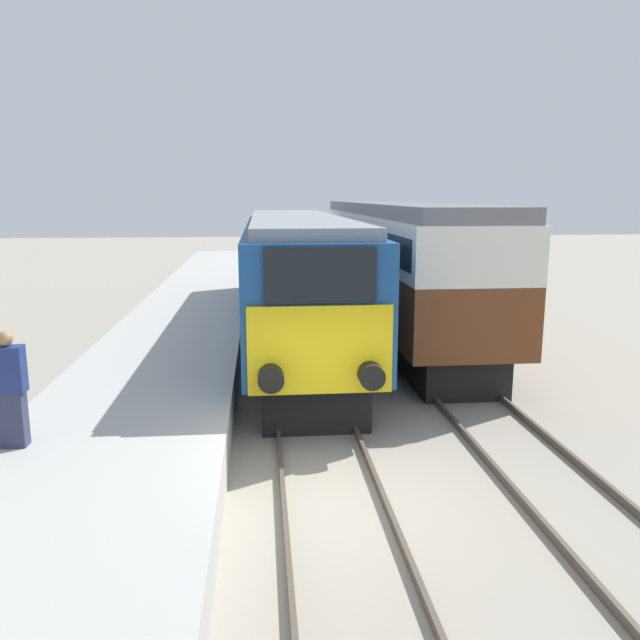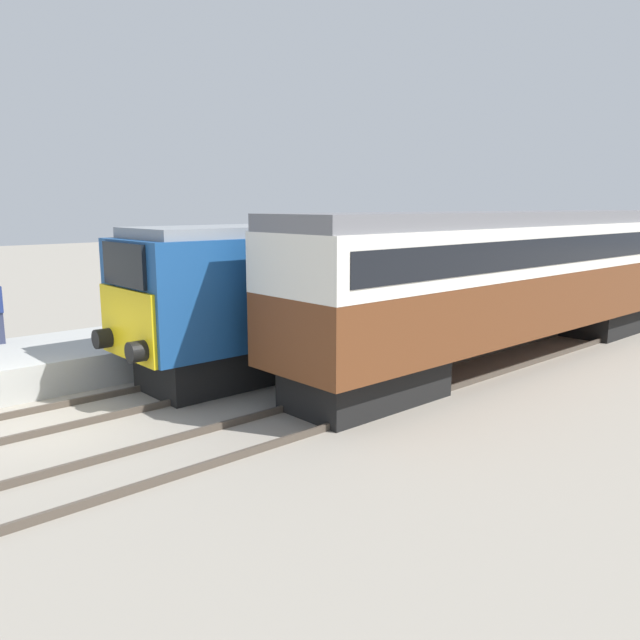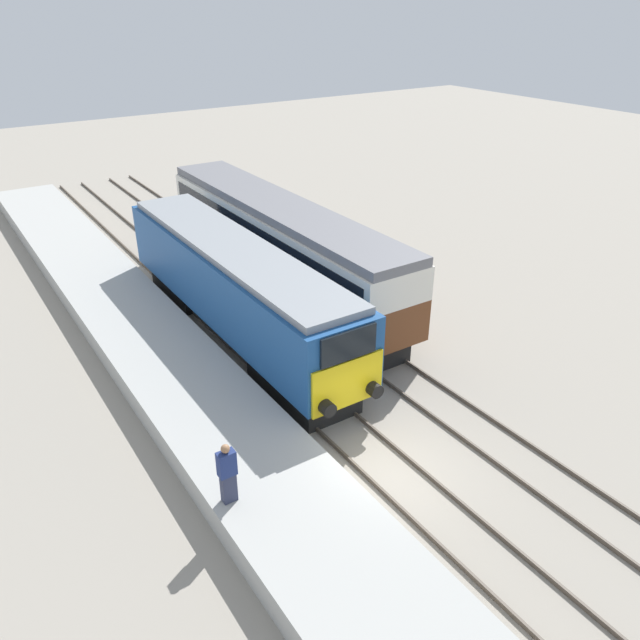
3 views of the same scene
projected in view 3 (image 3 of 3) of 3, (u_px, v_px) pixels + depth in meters
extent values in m
plane|color=gray|center=(390.00, 471.00, 17.41)|extent=(120.00, 120.00, 0.00)
cube|color=#A8A8A3|center=(169.00, 367.00, 21.53)|extent=(3.50, 50.00, 0.80)
cube|color=#4C4238|center=(278.00, 392.00, 20.73)|extent=(0.07, 60.00, 0.14)
cube|color=#4C4238|center=(314.00, 379.00, 21.43)|extent=(0.07, 60.00, 0.14)
cube|color=#4C4238|center=(360.00, 363.00, 22.38)|extent=(0.07, 60.00, 0.14)
cube|color=#4C4238|center=(391.00, 352.00, 23.08)|extent=(0.07, 60.00, 0.14)
cube|color=black|center=(302.00, 380.00, 20.60)|extent=(2.03, 4.00, 1.00)
cube|color=black|center=(190.00, 283.00, 27.55)|extent=(2.03, 4.00, 1.00)
cube|color=navy|center=(235.00, 282.00, 23.25)|extent=(2.70, 14.41, 2.56)
cube|color=yellow|center=(348.00, 384.00, 18.13)|extent=(2.48, 0.10, 1.54)
cube|color=black|center=(349.00, 345.00, 17.53)|extent=(1.89, 0.10, 0.92)
cube|color=gray|center=(232.00, 247.00, 22.60)|extent=(2.38, 13.83, 0.24)
cylinder|color=black|center=(327.00, 408.00, 17.76)|extent=(0.44, 0.35, 0.44)
cylinder|color=black|center=(375.00, 390.00, 18.58)|extent=(0.44, 0.35, 0.44)
cube|color=black|center=(360.00, 337.00, 23.27)|extent=(1.89, 3.60, 0.95)
cube|color=black|center=(224.00, 244.00, 31.92)|extent=(1.89, 3.60, 0.95)
cube|color=brown|center=(280.00, 256.00, 27.01)|extent=(2.70, 16.10, 1.58)
cube|color=silver|center=(279.00, 225.00, 26.35)|extent=(2.71, 16.10, 1.24)
cube|color=black|center=(279.00, 225.00, 26.35)|extent=(2.75, 15.45, 0.68)
cube|color=slate|center=(279.00, 207.00, 25.98)|extent=(2.48, 16.10, 0.36)
cube|color=#2D334C|center=(229.00, 487.00, 15.12)|extent=(0.36, 0.24, 0.81)
cube|color=navy|center=(227.00, 464.00, 14.78)|extent=(0.44, 0.26, 0.67)
sphere|color=#9E704C|center=(225.00, 449.00, 14.57)|extent=(0.22, 0.22, 0.22)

